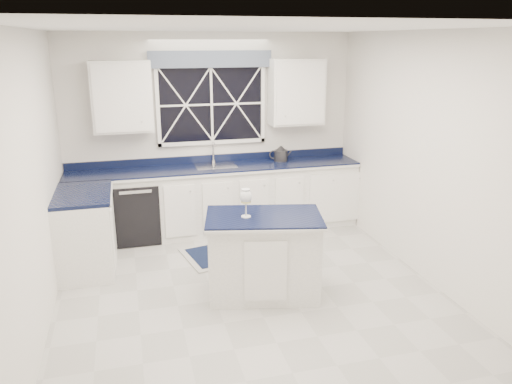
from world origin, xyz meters
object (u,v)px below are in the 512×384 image
object	(u,v)px
dishwasher	(136,210)
wine_glass	(246,198)
faucet	(214,152)
island	(264,255)
soap_bottle	(283,152)
kettle	(281,154)

from	to	relation	value
dishwasher	wine_glass	world-z (taller)	wine_glass
faucet	island	xyz separation A→B (m)	(0.14, -2.11, -0.66)
soap_bottle	island	bearing A→B (deg)	-112.55
wine_glass	dishwasher	bearing A→B (deg)	118.94
island	soap_bottle	world-z (taller)	soap_bottle
dishwasher	kettle	bearing A→B (deg)	2.32
faucet	wine_glass	distance (m)	2.09
dishwasher	wine_glass	xyz separation A→B (m)	(1.05, -1.90, 0.67)
kettle	wine_glass	bearing A→B (deg)	-97.67
dishwasher	island	size ratio (longest dim) A/B	0.63
wine_glass	soap_bottle	world-z (taller)	wine_glass
kettle	soap_bottle	world-z (taller)	kettle
faucet	kettle	size ratio (longest dim) A/B	0.99
wine_glass	soap_bottle	xyz separation A→B (m)	(1.07, 2.11, -0.04)
kettle	wine_glass	xyz separation A→B (m)	(-0.99, -1.98, 0.04)
dishwasher	kettle	world-z (taller)	kettle
kettle	wine_glass	distance (m)	2.22
kettle	faucet	bearing A→B (deg)	-167.81
dishwasher	soap_bottle	bearing A→B (deg)	5.65
faucet	wine_glass	xyz separation A→B (m)	(-0.05, -2.09, -0.02)
island	wine_glass	xyz separation A→B (m)	(-0.18, 0.01, 0.64)
soap_bottle	faucet	bearing A→B (deg)	-179.17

